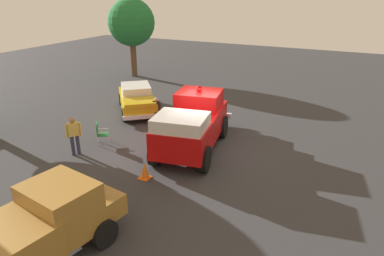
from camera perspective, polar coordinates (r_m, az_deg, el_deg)
name	(u,v)px	position (r m, az deg, el deg)	size (l,w,h in m)	color
ground_plane	(203,148)	(15.61, 1.82, -3.19)	(60.00, 60.00, 0.00)	#333335
vintage_fire_truck	(193,122)	(15.16, 0.24, 0.95)	(6.24, 3.29, 2.59)	black
classic_hot_rod	(137,99)	(20.22, -8.92, 4.72)	(4.52, 4.23, 1.46)	black
parked_pickup	(31,232)	(9.85, -24.58, -15.11)	(5.02, 2.62, 1.90)	black
lawn_chair_near_truck	(156,110)	(18.69, -5.81, 2.94)	(0.69, 0.69, 1.02)	#B7BABF
lawn_chair_by_car	(100,132)	(16.27, -14.66, -0.60)	(0.69, 0.69, 1.02)	#B7BABF
spectator_seated	(157,109)	(18.53, -5.70, 3.14)	(0.63, 0.65, 1.29)	#383842
spectator_standing	(74,133)	(15.39, -18.61, -0.84)	(0.57, 0.47, 1.68)	#2D334C
oak_tree_left	(131,23)	(28.31, -9.82, 16.46)	(3.57, 3.57, 5.94)	brown
traffic_cone	(145,171)	(13.17, -7.68, -6.90)	(0.40, 0.40, 0.64)	orange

